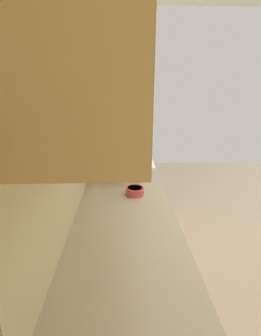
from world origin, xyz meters
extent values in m
plane|color=brown|center=(0.00, 0.00, 0.00)|extent=(6.97, 6.97, 0.00)
cube|color=beige|center=(0.00, 1.67, 1.41)|extent=(4.48, 0.12, 2.82)
cube|color=#F2CD7F|center=(-0.47, 1.30, 0.45)|extent=(3.38, 0.62, 0.90)
cube|color=#BDB398|center=(-0.47, 1.30, 0.91)|extent=(3.41, 0.65, 0.02)
cube|color=#332819|center=(-0.89, 0.99, 0.45)|extent=(0.01, 0.01, 0.83)
cube|color=#332819|center=(-0.47, 0.99, 0.45)|extent=(0.01, 0.01, 0.83)
cube|color=#332819|center=(-0.05, 0.99, 0.45)|extent=(0.01, 0.01, 0.83)
cube|color=#332819|center=(0.38, 0.99, 0.45)|extent=(0.01, 0.01, 0.83)
cube|color=#332819|center=(0.80, 0.99, 0.45)|extent=(0.01, 0.01, 0.83)
cube|color=#F8CC84|center=(-0.47, 1.43, 1.84)|extent=(1.89, 0.36, 0.66)
cube|color=#B7BABF|center=(1.59, 1.28, 0.46)|extent=(0.71, 0.66, 0.92)
cube|color=black|center=(1.59, 0.94, 0.41)|extent=(0.55, 0.01, 0.51)
cube|color=black|center=(1.59, 1.28, 0.93)|extent=(0.67, 0.63, 0.02)
cube|color=#B7BABF|center=(1.59, 1.59, 1.01)|extent=(0.67, 0.04, 0.18)
cylinder|color=#38383D|center=(1.43, 1.16, 0.94)|extent=(0.11, 0.11, 0.01)
cylinder|color=#38383D|center=(1.74, 1.16, 0.94)|extent=(0.11, 0.11, 0.01)
cylinder|color=#38383D|center=(1.43, 1.40, 0.94)|extent=(0.11, 0.11, 0.01)
cylinder|color=#38383D|center=(1.74, 1.40, 0.94)|extent=(0.11, 0.11, 0.01)
cube|color=#B7BABF|center=(0.27, 1.32, 1.05)|extent=(0.48, 0.36, 0.27)
cube|color=black|center=(0.22, 1.14, 1.05)|extent=(0.30, 0.01, 0.19)
cube|color=#2D2D33|center=(0.45, 1.14, 1.05)|extent=(0.09, 0.01, 0.19)
cylinder|color=#D84C47|center=(-0.21, 1.22, 0.95)|extent=(0.13, 0.13, 0.06)
cylinder|color=#D14842|center=(-0.21, 1.22, 0.96)|extent=(0.11, 0.11, 0.03)
camera|label=1|loc=(-1.85, 1.31, 1.68)|focal=25.76mm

